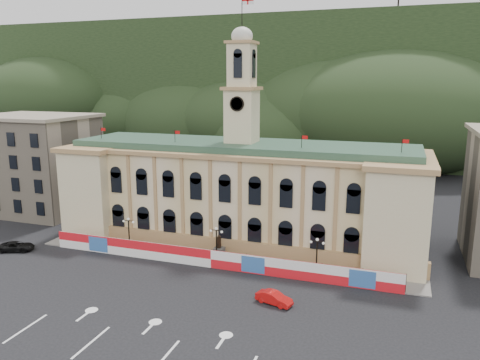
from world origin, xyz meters
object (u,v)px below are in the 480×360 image
(red_sedan, at_px, (274,298))
(black_suv, at_px, (17,246))
(statue, at_px, (219,252))
(lamp_center, at_px, (216,241))

(red_sedan, height_order, black_suv, red_sedan)
(statue, bearing_deg, lamp_center, -90.00)
(statue, bearing_deg, black_suv, -167.69)
(statue, bearing_deg, red_sedan, -43.96)
(statue, height_order, red_sedan, statue)
(red_sedan, bearing_deg, statue, 61.79)
(red_sedan, bearing_deg, lamp_center, 64.66)
(lamp_center, xyz_separation_m, black_suv, (-30.00, -5.55, -2.37))
(statue, xyz_separation_m, red_sedan, (10.83, -10.44, -0.47))
(statue, distance_m, red_sedan, 15.05)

